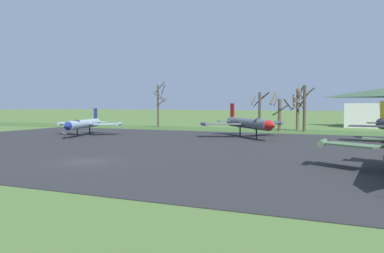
% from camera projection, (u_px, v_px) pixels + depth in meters
% --- Properties ---
extents(ground_plane, '(600.00, 600.00, 0.00)m').
position_uv_depth(ground_plane, '(87.00, 162.00, 32.37)').
color(ground_plane, '#4C6B33').
extents(asphalt_apron, '(74.48, 47.81, 0.05)m').
position_uv_depth(asphalt_apron, '(166.00, 145.00, 45.50)').
color(asphalt_apron, '#28282B').
rests_on(asphalt_apron, ground).
extents(grass_verge_strip, '(134.48, 12.00, 0.06)m').
position_uv_depth(grass_verge_strip, '(240.00, 130.00, 72.86)').
color(grass_verge_strip, '#3C5D2C').
rests_on(grass_verge_strip, ground).
extents(jet_fighter_front_right, '(10.11, 12.91, 4.16)m').
position_uv_depth(jet_fighter_front_right, '(83.00, 124.00, 59.12)').
color(jet_fighter_front_right, '#8EA3B2').
rests_on(jet_fighter_front_right, ground).
extents(info_placard_front_right, '(0.61, 0.35, 1.03)m').
position_uv_depth(info_placard_front_right, '(64.00, 135.00, 52.70)').
color(info_placard_front_right, black).
rests_on(info_placard_front_right, ground).
extents(jet_fighter_rear_left, '(12.46, 13.12, 4.98)m').
position_uv_depth(jet_fighter_rear_left, '(249.00, 123.00, 55.86)').
color(jet_fighter_rear_left, '#565B60').
rests_on(jet_fighter_rear_left, ground).
extents(bare_tree_far_left, '(3.04, 3.50, 9.60)m').
position_uv_depth(bare_tree_far_left, '(159.00, 104.00, 81.32)').
color(bare_tree_far_left, '#42382D').
rests_on(bare_tree_far_left, ground).
extents(bare_tree_left_of_center, '(3.32, 3.06, 7.29)m').
position_uv_depth(bare_tree_left_of_center, '(260.00, 108.00, 76.57)').
color(bare_tree_left_of_center, '#42382D').
rests_on(bare_tree_left_of_center, ground).
extents(bare_tree_center, '(3.44, 3.42, 7.02)m').
position_uv_depth(bare_tree_center, '(279.00, 111.00, 69.31)').
color(bare_tree_center, brown).
rests_on(bare_tree_center, ground).
extents(bare_tree_right_of_center, '(2.69, 2.67, 7.81)m').
position_uv_depth(bare_tree_right_of_center, '(297.00, 107.00, 71.81)').
color(bare_tree_right_of_center, brown).
rests_on(bare_tree_right_of_center, ground).
extents(bare_tree_far_right, '(2.82, 2.26, 8.18)m').
position_uv_depth(bare_tree_far_right, '(304.00, 106.00, 68.46)').
color(bare_tree_far_right, '#42382D').
rests_on(bare_tree_far_right, ground).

